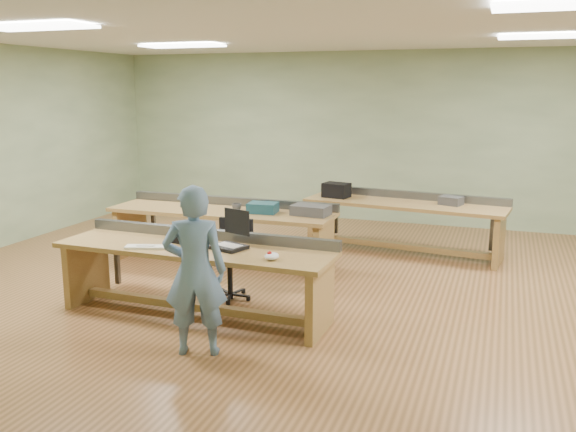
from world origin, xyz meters
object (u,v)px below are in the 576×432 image
Objects in this scene: workbench_front at (196,264)px; parts_bin_teal at (263,208)px; workbench_mid at (223,223)px; mug at (237,207)px; task_chair at (232,270)px; person at (195,271)px; workbench_back at (404,215)px; drinks_can at (197,205)px; camera_bag at (183,236)px; parts_bin_grey at (311,210)px; laptop_base at (229,247)px.

workbench_front is 1.86m from parts_bin_teal.
mug is (0.22, -0.01, 0.24)m from workbench_mid.
task_chair is at bearing -60.62° from workbench_mid.
workbench_front is at bearing -78.81° from mug.
mug is (-0.83, 2.72, 0.03)m from person.
workbench_back is 2.98m from drinks_can.
camera_bag reaches higher than workbench_back.
parts_bin_grey reaches higher than mug.
person is (0.46, -0.86, 0.21)m from workbench_front.
camera_bag is at bearing -77.51° from workbench_mid.
workbench_front is 1.93× the size of person.
parts_bin_teal is at bearing -174.40° from parts_bin_grey.
person reaches higher than workbench_back.
workbench_front is 6.28× the size of parts_bin_grey.
person is at bearing -42.34° from camera_bag.
drinks_can is (-1.30, 1.76, 0.04)m from laptop_base.
laptop_base is 0.79m from task_chair.
workbench_mid is 2.63m from workbench_back.
mug is at bearing 130.30° from laptop_base.
mug is (-2.03, -1.37, 0.24)m from workbench_back.
workbench_back is at bearing 72.76° from camera_bag.
person is (-1.21, -4.09, 0.22)m from workbench_back.
drinks_can is (-1.58, -0.14, -0.01)m from parts_bin_grey.
person is 4.66× the size of laptop_base.
laptop_base is at bearing -78.79° from parts_bin_teal.
parts_bin_teal is at bearing -101.32° from person.
camera_bag reaches higher than drinks_can.
mug is at bearing -1.63° from workbench_mid.
workbench_back is at bearing -127.02° from person.
workbench_back is at bearing 52.83° from parts_bin_grey.
camera_bag is at bearing -76.00° from person.
person is 2.84m from mug.
parts_bin_teal is at bearing 93.40° from task_chair.
workbench_mid is 0.65m from parts_bin_teal.
workbench_back is 4.27m from person.
person is 3.26× the size of parts_bin_grey.
workbench_front is 7.94× the size of parts_bin_teal.
mug is (-0.18, 1.79, -0.03)m from camera_bag.
parts_bin_teal reaches higher than laptop_base.
parts_bin_teal reaches higher than parts_bin_grey.
laptop_base is (0.96, -1.86, 0.21)m from workbench_mid.
camera_bag is 2.12× the size of drinks_can.
drinks_can reaches higher than laptop_base.
laptop_base is 2.19m from drinks_can.
workbench_front reaches higher than mug.
drinks_can is (-0.55, -0.09, 0.01)m from mug.
person is at bearing -80.71° from parts_bin_teal.
parts_bin_teal is at bearing 96.65° from camera_bag.
workbench_front is 26.94× the size of drinks_can.
workbench_back is 6.18× the size of parts_bin_grey.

